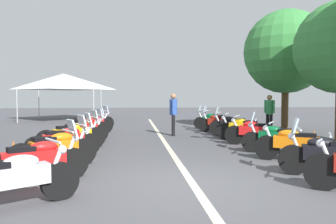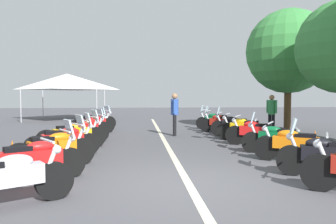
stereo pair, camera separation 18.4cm
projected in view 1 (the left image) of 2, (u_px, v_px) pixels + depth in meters
The scene contains 25 objects.
ground_plane at pixel (193, 184), 6.11m from camera, with size 80.00×80.00×0.00m, color #4C4C51.
lane_centre_stripe at pixel (166, 144), 11.13m from camera, with size 24.09×0.16×0.01m, color beige.
motorcycle_left_row_0 at pixel (9, 180), 4.73m from camera, with size 1.27×1.87×0.98m.
motorcycle_left_row_1 at pixel (36, 159), 6.16m from camera, with size 1.20×1.91×1.20m.
motorcycle_left_row_2 at pixel (55, 148), 7.42m from camera, with size 1.23×1.80×1.21m.
motorcycle_left_row_3 at pixel (65, 140), 8.86m from camera, with size 1.02×1.92×1.19m.
motorcycle_left_row_4 at pixel (73, 134), 10.04m from camera, with size 1.27×1.96×1.22m.
motorcycle_left_row_5 at pixel (83, 130), 11.43m from camera, with size 1.30×1.76×1.20m.
motorcycle_left_row_6 at pixel (87, 127), 12.70m from camera, with size 1.29×1.69×1.21m.
motorcycle_left_row_7 at pixel (92, 123), 14.21m from camera, with size 1.43×1.85×1.22m.
motorcycle_left_row_8 at pixel (93, 121), 15.47m from camera, with size 1.25×1.93×1.02m.
motorcycle_right_row_1 at pixel (328, 154), 6.68m from camera, with size 0.98×1.94×1.21m.
motorcycle_right_row_2 at pixel (295, 144), 8.16m from camera, with size 1.21×1.82×1.00m.
motorcycle_right_row_3 at pixel (277, 138), 9.38m from camera, with size 1.02×1.97×1.20m.
motorcycle_right_row_4 at pixel (256, 132), 10.85m from camera, with size 1.18×1.91×1.01m.
motorcycle_right_row_5 at pixel (244, 128), 12.09m from camera, with size 1.09×2.00×1.01m.
motorcycle_right_row_6 at pixel (233, 125), 13.35m from camera, with size 1.00×1.91×1.21m.
motorcycle_right_row_7 at pixel (219, 122), 14.78m from camera, with size 1.08×1.89×1.20m.
motorcycle_right_row_8 at pixel (214, 120), 16.11m from camera, with size 1.04×2.02×1.19m.
traffic_cone_0 at pixel (314, 140), 10.01m from camera, with size 0.36×0.36×0.61m.
traffic_cone_1 at pixel (14, 154), 7.69m from camera, with size 0.36×0.36×0.61m.
bystander_0 at pixel (269, 111), 14.43m from camera, with size 0.46×0.33×1.71m.
bystander_1 at pixel (173, 111), 13.54m from camera, with size 0.52×0.32×1.77m.
roadside_tree_1 at pixel (286, 52), 15.15m from camera, with size 3.88×3.88×5.67m.
event_tent at pixel (63, 82), 22.34m from camera, with size 5.14×5.14×3.20m.
Camera 1 is at (-5.96, 1.11, 1.67)m, focal length 34.71 mm.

